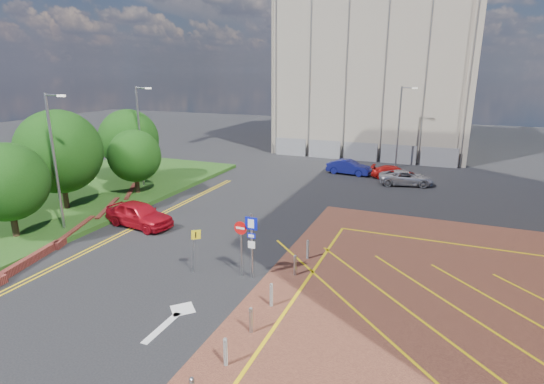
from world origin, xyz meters
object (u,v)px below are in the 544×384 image
Objects in this scene: tree_a at (7,182)px; car_red_back at (394,173)px; tree_b at (59,152)px; lamp_left_far at (140,133)px; car_blue_back at (349,167)px; tree_c at (135,156)px; tree_d at (129,139)px; warning_sign at (194,245)px; lamp_back at (400,124)px; sign_cluster at (248,239)px; car_silver_back at (406,178)px; lamp_left_near at (55,157)px; car_red_left at (139,214)px.

car_red_back is at bearing 51.53° from tree_a.
tree_a is 0.80× the size of tree_b.
lamp_left_far is 19.00m from car_blue_back.
car_red_back is (18.40, 23.16, -2.92)m from tree_a.
car_blue_back is at bearing 44.46° from tree_c.
tree_a is 0.89× the size of tree_d.
tree_c is at bearing 139.60° from warning_sign.
car_red_back is (17.90, 13.16, -2.61)m from tree_c.
lamp_back is 2.50× the size of sign_cluster.
tree_b is at bearing 114.96° from car_silver_back.
tree_a is 11.91m from warning_sign.
lamp_back is 3.57× the size of warning_sign.
tree_a is 0.68× the size of lamp_left_far.
lamp_back reaches higher than car_blue_back.
lamp_left_near is 1.72× the size of car_red_left.
sign_cluster is 1.43× the size of warning_sign.
lamp_back reaches higher than tree_a.
lamp_left_far is at bearing 143.18° from sign_cluster.
sign_cluster is 0.78× the size of car_blue_back.
lamp_back reaches higher than tree_c.
lamp_left_near is (1.58, 2.00, 1.16)m from tree_a.
tree_c is 1.06× the size of car_red_left.
lamp_back is at bearing 57.15° from tree_a.
tree_c is 1.21× the size of car_red_back.
car_blue_back is (15.71, 18.45, -3.56)m from tree_b.
lamp_left_far is at bearing 136.43° from warning_sign.
lamp_left_near is at bearing -78.69° from lamp_left_far.
sign_cluster is at bearing -174.08° from car_blue_back.
lamp_back is 6.15m from car_red_back.
tree_a is 1.10× the size of tree_c.
lamp_back reaches higher than car_silver_back.
tree_b is 5.49m from tree_c.
car_silver_back is (19.09, 11.39, -2.57)m from tree_c.
car_red_back is at bearing 51.51° from lamp_left_near.
lamp_back is at bearing -34.72° from car_blue_back.
tree_b is 3.01× the size of warning_sign.
sign_cluster reaches higher than warning_sign.
warning_sign is (-6.36, -27.55, -2.93)m from lamp_back.
tree_b is 7.10m from lamp_left_far.
lamp_left_near reaches higher than tree_c.
car_blue_back is at bearing 49.59° from tree_b.
tree_d is 20.74m from sign_cluster.
tree_c is 1.19× the size of car_blue_back.
tree_c is 4.30m from tree_d.
tree_d is 1.35× the size of car_silver_back.
car_blue_back is (14.21, 23.45, -2.83)m from tree_a.
warning_sign is (11.22, -9.55, -1.76)m from tree_c.
tree_d is 1.90× the size of sign_cluster.
car_red_back is (6.69, 22.71, -0.84)m from warning_sign.
lamp_left_far is 22.47m from car_silver_back.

